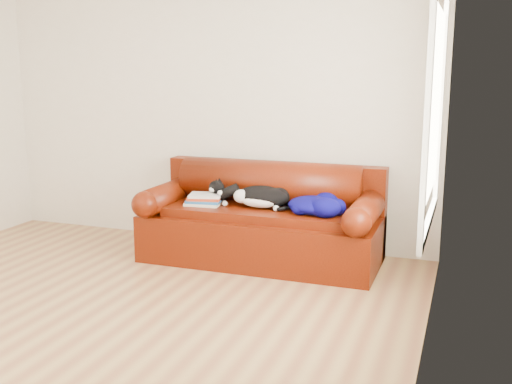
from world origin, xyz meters
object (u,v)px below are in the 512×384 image
at_px(sofa_base, 261,235).
at_px(book_stack, 205,199).
at_px(cat, 261,197).
at_px(blanket, 316,204).

xyz_separation_m(sofa_base, book_stack, (-0.51, -0.09, 0.31)).
bearing_deg(cat, blanket, -13.91).
bearing_deg(book_stack, sofa_base, 10.54).
relative_size(book_stack, cat, 0.48).
bearing_deg(cat, sofa_base, 95.62).
bearing_deg(blanket, cat, 177.77).
height_order(book_stack, blanket, blanket).
height_order(sofa_base, cat, cat).
distance_m(book_stack, blanket, 1.02).
bearing_deg(sofa_base, blanket, -7.04).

